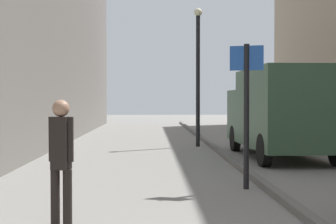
{
  "coord_description": "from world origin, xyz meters",
  "views": [
    {
      "loc": [
        -0.47,
        -2.69,
        1.59
      ],
      "look_at": [
        0.09,
        14.12,
        1.2
      ],
      "focal_mm": 52.9,
      "sensor_mm": 36.0,
      "label": 1
    }
  ],
  "objects_px": {
    "pedestrian_main_foreground": "(61,155)",
    "lamp_post": "(198,68)",
    "street_sign_post": "(246,103)",
    "delivery_van": "(280,111)"
  },
  "relations": [
    {
      "from": "pedestrian_main_foreground",
      "to": "lamp_post",
      "type": "relative_size",
      "value": 0.34
    },
    {
      "from": "pedestrian_main_foreground",
      "to": "lamp_post",
      "type": "bearing_deg",
      "value": -89.92
    },
    {
      "from": "street_sign_post",
      "to": "lamp_post",
      "type": "bearing_deg",
      "value": -72.65
    },
    {
      "from": "pedestrian_main_foreground",
      "to": "street_sign_post",
      "type": "distance_m",
      "value": 3.99
    },
    {
      "from": "pedestrian_main_foreground",
      "to": "delivery_van",
      "type": "relative_size",
      "value": 0.3
    },
    {
      "from": "pedestrian_main_foreground",
      "to": "street_sign_post",
      "type": "xyz_separation_m",
      "value": [
        2.8,
        2.77,
        0.62
      ]
    },
    {
      "from": "delivery_van",
      "to": "pedestrian_main_foreground",
      "type": "bearing_deg",
      "value": -122.79
    },
    {
      "from": "delivery_van",
      "to": "street_sign_post",
      "type": "relative_size",
      "value": 2.06
    },
    {
      "from": "pedestrian_main_foreground",
      "to": "lamp_post",
      "type": "distance_m",
      "value": 11.43
    },
    {
      "from": "delivery_van",
      "to": "lamp_post",
      "type": "xyz_separation_m",
      "value": [
        -1.97,
        3.4,
        1.42
      ]
    }
  ]
}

